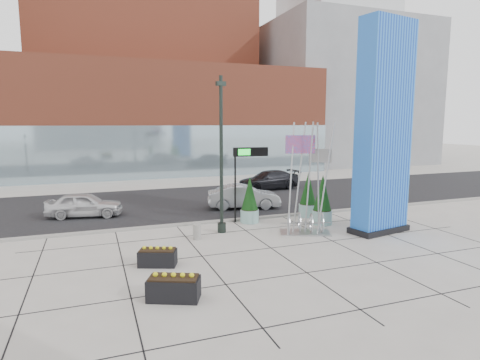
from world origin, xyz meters
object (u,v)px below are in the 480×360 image
object	(u,v)px
concrete_bollard	(197,232)
car_silver_mid	(244,197)
lamp_post	(221,170)
public_art_sculpture	(306,205)
overhead_street_sign	(247,158)
blue_pylon	(383,132)
car_white_west	(84,205)

from	to	relation	value
concrete_bollard	car_silver_mid	bearing A→B (deg)	51.47
lamp_post	public_art_sculpture	size ratio (longest dim) A/B	1.39
overhead_street_sign	lamp_post	bearing A→B (deg)	-134.05
blue_pylon	public_art_sculpture	world-z (taller)	blue_pylon
car_silver_mid	public_art_sculpture	bearing A→B (deg)	-159.22
public_art_sculpture	concrete_bollard	world-z (taller)	public_art_sculpture
blue_pylon	lamp_post	size ratio (longest dim) A/B	1.34
blue_pylon	public_art_sculpture	xyz separation A→B (m)	(-3.46, 0.99, -3.40)
car_white_west	concrete_bollard	bearing A→B (deg)	-133.03
blue_pylon	car_silver_mid	xyz separation A→B (m)	(-4.23, 7.28, -4.07)
lamp_post	overhead_street_sign	size ratio (longest dim) A/B	1.86
overhead_street_sign	car_white_west	world-z (taller)	overhead_street_sign
concrete_bollard	public_art_sculpture	bearing A→B (deg)	-9.15
blue_pylon	car_white_west	xyz separation A→B (m)	(-13.39, 8.27, -4.10)
lamp_post	car_white_west	xyz separation A→B (m)	(-6.23, 5.71, -2.33)
car_silver_mid	car_white_west	bearing A→B (deg)	97.70
blue_pylon	public_art_sculpture	distance (m)	4.95
public_art_sculpture	overhead_street_sign	world-z (taller)	public_art_sculpture
blue_pylon	concrete_bollard	size ratio (longest dim) A/B	14.27
lamp_post	car_silver_mid	xyz separation A→B (m)	(2.94, 4.73, -2.30)
blue_pylon	overhead_street_sign	xyz separation A→B (m)	(-5.20, 4.21, -1.39)
car_white_west	car_silver_mid	size ratio (longest dim) A/B	0.92
public_art_sculpture	car_white_west	distance (m)	12.33
car_silver_mid	lamp_post	bearing A→B (deg)	162.00
blue_pylon	lamp_post	xyz separation A→B (m)	(-7.16, 2.56, -1.77)
lamp_post	public_art_sculpture	distance (m)	4.34
concrete_bollard	overhead_street_sign	distance (m)	5.14
overhead_street_sign	concrete_bollard	bearing A→B (deg)	-138.87
blue_pylon	concrete_bollard	world-z (taller)	blue_pylon
lamp_post	concrete_bollard	size ratio (longest dim) A/B	10.61
blue_pylon	car_silver_mid	world-z (taller)	blue_pylon
lamp_post	car_silver_mid	bearing A→B (deg)	58.15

